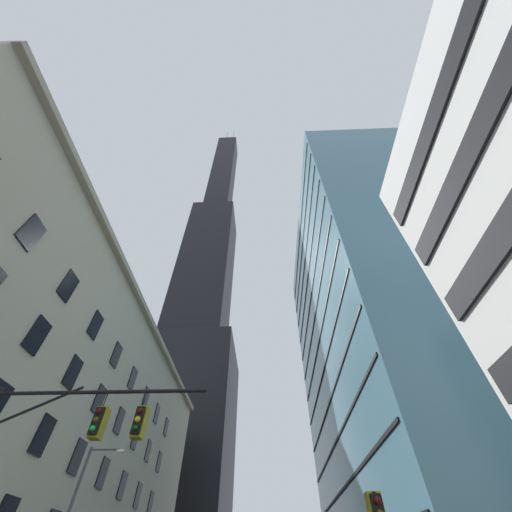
% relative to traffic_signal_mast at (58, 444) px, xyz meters
% --- Properties ---
extents(station_building, '(16.96, 56.55, 24.33)m').
position_rel_traffic_signal_mast_xyz_m(station_building, '(-15.46, 18.69, 7.09)').
color(station_building, '#B2A88E').
rests_on(station_building, ground).
extents(dark_skyscraper, '(26.30, 26.30, 233.75)m').
position_rel_traffic_signal_mast_xyz_m(dark_skyscraper, '(-15.09, 69.61, 64.25)').
color(dark_skyscraper, black).
rests_on(dark_skyscraper, ground).
extents(glass_office_midrise, '(17.98, 38.99, 51.83)m').
position_rel_traffic_signal_mast_xyz_m(glass_office_midrise, '(23.62, 25.83, 20.86)').
color(glass_office_midrise, teal).
rests_on(glass_office_midrise, ground).
extents(traffic_signal_mast, '(8.41, 0.63, 6.89)m').
position_rel_traffic_signal_mast_xyz_m(traffic_signal_mast, '(0.00, 0.00, 0.00)').
color(traffic_signal_mast, black).
rests_on(traffic_signal_mast, sidewalk_left).
extents(street_lamppost, '(2.30, 0.32, 7.51)m').
position_rel_traffic_signal_mast_xyz_m(street_lamppost, '(-3.77, 10.07, -0.43)').
color(street_lamppost, '#47474C').
rests_on(street_lamppost, sidewalk_left).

